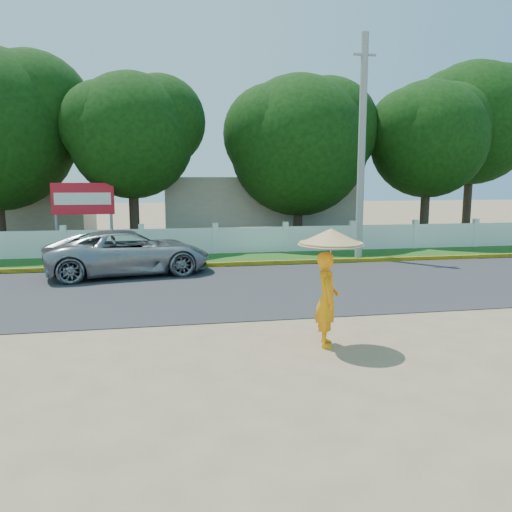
{
  "coord_description": "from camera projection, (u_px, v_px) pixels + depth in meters",
  "views": [
    {
      "loc": [
        -2.13,
        -9.38,
        3.07
      ],
      "look_at": [
        0.0,
        2.0,
        1.3
      ],
      "focal_mm": 35.0,
      "sensor_mm": 36.0,
      "label": 1
    }
  ],
  "objects": [
    {
      "name": "ground",
      "position": [
        274.0,
        335.0,
        9.97
      ],
      "size": [
        120.0,
        120.0,
        0.0
      ],
      "primitive_type": "plane",
      "color": "#9E8460",
      "rests_on": "ground"
    },
    {
      "name": "road",
      "position": [
        240.0,
        287.0,
        14.34
      ],
      "size": [
        60.0,
        7.0,
        0.02
      ],
      "primitive_type": "cube",
      "color": "#38383A",
      "rests_on": "ground"
    },
    {
      "name": "grass_verge",
      "position": [
        219.0,
        259.0,
        19.44
      ],
      "size": [
        60.0,
        3.5,
        0.03
      ],
      "primitive_type": "cube",
      "color": "#2D601E",
      "rests_on": "ground"
    },
    {
      "name": "curb",
      "position": [
        225.0,
        265.0,
        17.78
      ],
      "size": [
        40.0,
        0.18,
        0.16
      ],
      "primitive_type": "cube",
      "color": "yellow",
      "rests_on": "ground"
    },
    {
      "name": "fence",
      "position": [
        215.0,
        241.0,
        20.77
      ],
      "size": [
        40.0,
        0.1,
        1.1
      ],
      "primitive_type": "cube",
      "color": "silver",
      "rests_on": "ground"
    },
    {
      "name": "building_near",
      "position": [
        256.0,
        206.0,
        27.76
      ],
      "size": [
        10.0,
        6.0,
        3.2
      ],
      "primitive_type": "cube",
      "color": "#B7AD99",
      "rests_on": "ground"
    },
    {
      "name": "building_far",
      "position": [
        12.0,
        212.0,
        26.39
      ],
      "size": [
        8.0,
        5.0,
        2.8
      ],
      "primitive_type": "cube",
      "color": "#B7AD99",
      "rests_on": "ground"
    },
    {
      "name": "utility_pole",
      "position": [
        362.0,
        149.0,
        19.12
      ],
      "size": [
        0.28,
        0.28,
        8.5
      ],
      "primitive_type": "cylinder",
      "color": "gray",
      "rests_on": "ground"
    },
    {
      "name": "vehicle",
      "position": [
        129.0,
        252.0,
        16.25
      ],
      "size": [
        5.6,
        3.33,
        1.46
      ],
      "primitive_type": "imported",
      "rotation": [
        0.0,
        0.0,
        1.75
      ],
      "color": "#929599",
      "rests_on": "ground"
    },
    {
      "name": "monk_with_parasol",
      "position": [
        329.0,
        270.0,
        9.14
      ],
      "size": [
        1.21,
        1.21,
        2.2
      ],
      "color": "orange",
      "rests_on": "ground"
    },
    {
      "name": "billboard",
      "position": [
        83.0,
        203.0,
        20.62
      ],
      "size": [
        2.5,
        0.13,
        2.95
      ],
      "color": "gray",
      "rests_on": "ground"
    },
    {
      "name": "tree_row",
      "position": [
        260.0,
        135.0,
        23.66
      ],
      "size": [
        30.26,
        7.66,
        9.24
      ],
      "color": "#473828",
      "rests_on": "ground"
    }
  ]
}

